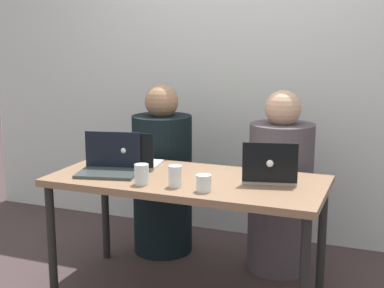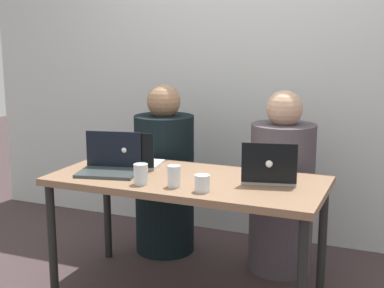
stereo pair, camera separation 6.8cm
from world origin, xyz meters
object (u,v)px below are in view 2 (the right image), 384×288
Objects in this scene: water_glass_left at (141,175)px; water_glass_center at (174,178)px; person_on_right at (282,192)px; person_on_left at (165,179)px; laptop_front_left at (110,164)px; water_glass_right at (202,184)px; laptop_back_right at (269,173)px; laptop_back_left at (130,158)px.

water_glass_left is 0.19m from water_glass_center.
person_on_left is at bearing -15.52° from person_on_right.
water_glass_center reaches higher than water_glass_left.
water_glass_right is at bearing -26.10° from laptop_front_left.
water_glass_left is at bearing 179.71° from water_glass_right.
water_glass_center is (-0.44, -0.28, -0.00)m from laptop_back_right.
person_on_right is at bearing 174.55° from person_on_left.
water_glass_left is at bearing 12.74° from laptop_back_right.
person_on_left is at bearing -99.98° from laptop_back_left.
laptop_back_right is at bearing -3.15° from laptop_front_left.
laptop_back_right is 0.41m from water_glass_right.
laptop_front_left is at bearing 71.37° from laptop_back_left.
laptop_back_left is at bearing 151.26° from water_glass_right.
person_on_right is 10.52× the size of water_glass_left.
water_glass_right is 0.17m from water_glass_center.
person_on_left is at bearing 73.40° from laptop_front_left.
laptop_back_left is at bearing 13.27° from person_on_right.
laptop_back_left is (-0.01, -0.46, 0.24)m from person_on_left.
laptop_back_right is at bearing 25.76° from water_glass_left.
person_on_right reaches higher than laptop_back_right.
person_on_right is 3.45× the size of laptop_back_right.
water_glass_right is 0.78× the size of water_glass_left.
laptop_back_right is at bearing 169.69° from laptop_back_left.
laptop_front_left reaches higher than laptop_back_left.
person_on_right reaches higher than water_glass_left.
water_glass_left is (-0.63, -0.30, -0.00)m from laptop_back_right.
person_on_right reaches higher than water_glass_right.
water_glass_center is at bearing 46.63° from person_on_right.
person_on_right reaches higher than water_glass_center.
water_glass_center is at bearing 113.43° from person_on_left.
water_glass_center is (0.43, -0.77, 0.24)m from person_on_left.
person_on_right is at bearing -98.71° from laptop_back_right.
laptop_front_left is at bearing 166.64° from water_glass_right.
water_glass_center is (0.19, 0.02, 0.00)m from water_glass_left.
water_glass_left is at bearing -40.71° from laptop_front_left.
water_glass_center is at bearing 171.34° from water_glass_right.
person_on_left reaches higher than laptop_back_left.
laptop_front_left is 0.32m from water_glass_left.
person_on_left is 3.06× the size of laptop_back_left.
laptop_back_right is 0.89× the size of laptop_front_left.
laptop_back_right is 0.88× the size of laptop_back_left.
water_glass_left is at bearing 37.74° from person_on_right.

